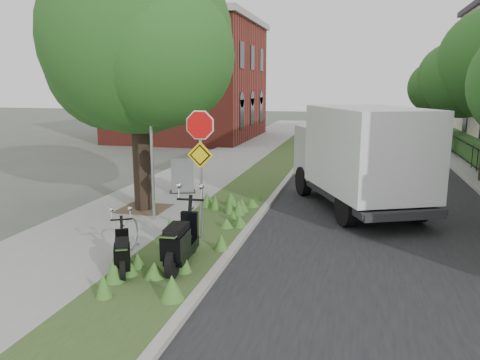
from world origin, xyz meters
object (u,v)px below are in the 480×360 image
Objects in this scene: scooter_near at (122,256)px; box_truck at (360,153)px; utility_cabinet at (182,176)px; sign_assembly at (200,148)px; scooter_far at (179,246)px.

box_truck is (4.46, 6.61, 1.29)m from scooter_near.
box_truck is 6.02m from utility_cabinet.
box_truck is at bearing 55.96° from scooter_near.
utility_cabinet is (-5.91, 0.44, -1.08)m from box_truck.
utility_cabinet is (-2.27, 4.63, -1.65)m from sign_assembly.
scooter_near is at bearing -108.83° from sign_assembly.
scooter_near is 1.19× the size of utility_cabinet.
sign_assembly is 2.35× the size of scooter_near.
box_truck reaches higher than utility_cabinet.
scooter_near is 7.19m from utility_cabinet.
scooter_far is 7.11m from box_truck.
utility_cabinet is at bearing 110.54° from scooter_far.
utility_cabinet is (-1.45, 7.04, 0.21)m from scooter_near.
sign_assembly is 5.41m from utility_cabinet.
sign_assembly is 2.59m from scooter_far.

